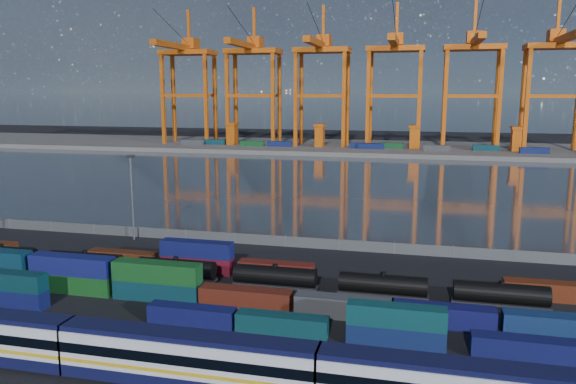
# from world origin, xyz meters

# --- Properties ---
(ground) EXTENTS (700.00, 700.00, 0.00)m
(ground) POSITION_xyz_m (0.00, 0.00, 0.00)
(ground) COLOR black
(ground) RESTS_ON ground
(harbor_water) EXTENTS (700.00, 700.00, 0.00)m
(harbor_water) POSITION_xyz_m (0.00, 105.00, 0.01)
(harbor_water) COLOR #2C3640
(harbor_water) RESTS_ON ground
(far_quay) EXTENTS (700.00, 70.00, 2.00)m
(far_quay) POSITION_xyz_m (0.00, 210.00, 1.00)
(far_quay) COLOR #514F4C
(far_quay) RESTS_ON ground
(distant_mountains) EXTENTS (2470.00, 1100.00, 520.00)m
(distant_mountains) POSITION_xyz_m (63.02, 1600.00, 220.29)
(distant_mountains) COLOR #1E2630
(distant_mountains) RESTS_ON ground
(passenger_train) EXTENTS (78.26, 3.24, 5.56)m
(passenger_train) POSITION_xyz_m (2.67, -23.24, 2.79)
(passenger_train) COLOR silver
(passenger_train) RESTS_ON ground
(container_row_south) EXTENTS (126.71, 2.26, 4.81)m
(container_row_south) POSITION_xyz_m (-11.70, -9.31, 1.80)
(container_row_south) COLOR #414446
(container_row_south) RESTS_ON ground
(container_row_mid) EXTENTS (129.38, 2.54, 5.41)m
(container_row_mid) POSITION_xyz_m (-19.28, -2.54, 1.98)
(container_row_mid) COLOR #45474A
(container_row_mid) RESTS_ON ground
(container_row_north) EXTENTS (141.05, 2.39, 5.10)m
(container_row_north) POSITION_xyz_m (-14.73, 10.20, 1.56)
(container_row_north) COLOR navy
(container_row_north) RESTS_ON ground
(tanker_string) EXTENTS (121.07, 2.70, 3.86)m
(tanker_string) POSITION_xyz_m (-19.21, 5.20, 1.94)
(tanker_string) COLOR black
(tanker_string) RESTS_ON ground
(waterfront_fence) EXTENTS (160.12, 0.12, 2.20)m
(waterfront_fence) POSITION_xyz_m (-0.00, 28.00, 1.00)
(waterfront_fence) COLOR #595B5E
(waterfront_fence) RESTS_ON ground
(yard_light_mast) EXTENTS (1.60, 0.40, 16.60)m
(yard_light_mast) POSITION_xyz_m (-30.00, 26.00, 9.30)
(yard_light_mast) COLOR slate
(yard_light_mast) RESTS_ON ground
(gantry_cranes) EXTENTS (201.79, 51.44, 69.66)m
(gantry_cranes) POSITION_xyz_m (-7.50, 203.15, 42.70)
(gantry_cranes) COLOR #CC540E
(gantry_cranes) RESTS_ON ground
(quay_containers) EXTENTS (172.58, 10.99, 2.60)m
(quay_containers) POSITION_xyz_m (-11.00, 195.46, 3.30)
(quay_containers) COLOR navy
(quay_containers) RESTS_ON far_quay
(straddle_carriers) EXTENTS (140.00, 7.00, 11.10)m
(straddle_carriers) POSITION_xyz_m (-2.50, 200.00, 7.82)
(straddle_carriers) COLOR #CC540E
(straddle_carriers) RESTS_ON far_quay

